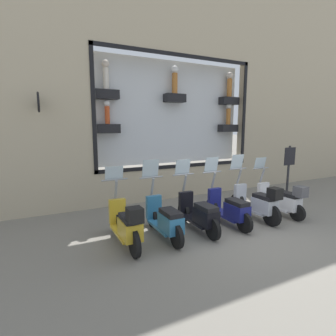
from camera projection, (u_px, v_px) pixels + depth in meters
ground_plane at (246, 231)px, 6.27m from camera, size 120.00×120.00×0.00m
building_facade at (177, 58)px, 8.71m from camera, size 1.18×36.00×9.30m
scooter_white_0 at (282, 200)px, 7.34m from camera, size 1.79×0.61×1.56m
scooter_silver_1 at (258, 202)px, 6.96m from camera, size 1.81×0.61×1.69m
scooter_navy_2 at (229, 209)px, 6.62m from camera, size 1.80×0.61×1.66m
scooter_black_3 at (199, 214)px, 6.23m from camera, size 1.80×0.60×1.64m
scooter_teal_4 at (165, 219)px, 5.84m from camera, size 1.80×0.61×1.69m
scooter_yellow_5 at (127, 225)px, 5.38m from camera, size 1.81×0.61×1.59m
shop_sign_post at (288, 173)px, 8.21m from camera, size 0.36×0.45×1.90m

